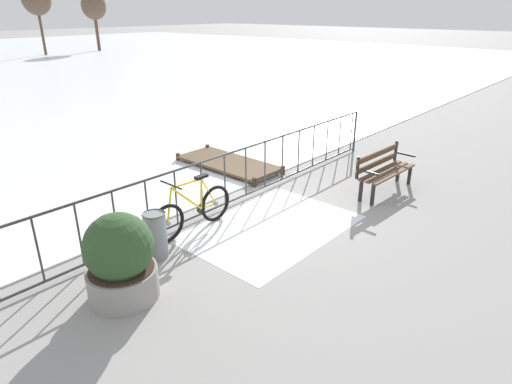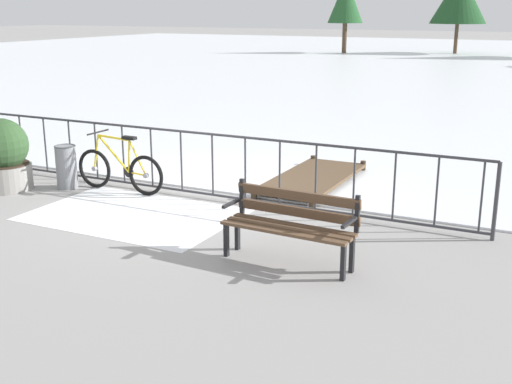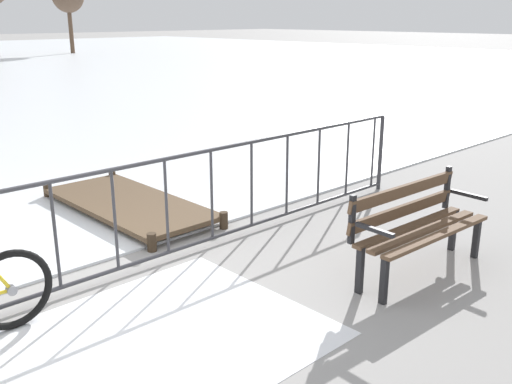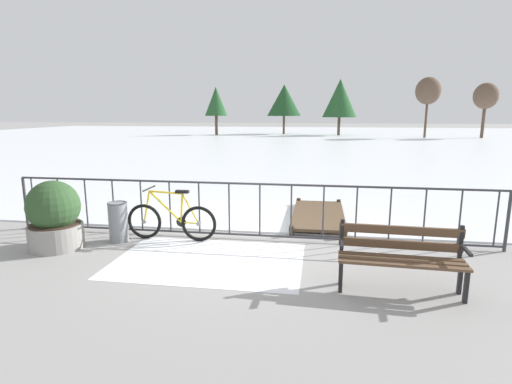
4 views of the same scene
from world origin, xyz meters
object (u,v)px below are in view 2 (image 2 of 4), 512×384
Objects in this scene: planter_with_shrub at (2,156)px; bicycle_near_railing at (120,170)px; trash_bin at (66,167)px; park_bench at (291,221)px.

bicycle_near_railing is at bearing 21.93° from planter_with_shrub.
planter_with_shrub reaches higher than bicycle_near_railing.
bicycle_near_railing reaches higher than trash_bin.
planter_with_shrub is 1.63× the size of trash_bin.
planter_with_shrub is at bearing -150.70° from trash_bin.
planter_with_shrub is at bearing 171.46° from park_bench.
trash_bin is (-0.93, -0.23, 0.00)m from bicycle_near_railing.
park_bench is (3.75, -1.57, 0.14)m from bicycle_near_railing.
planter_with_shrub reaches higher than trash_bin.
planter_with_shrub is at bearing -158.07° from bicycle_near_railing.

